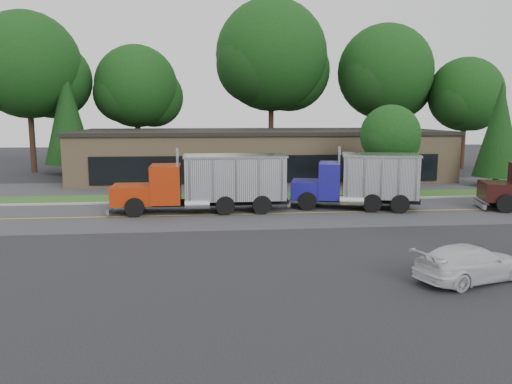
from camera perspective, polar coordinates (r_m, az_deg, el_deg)
The scene contains 18 objects.
ground at distance 20.37m, azimuth 3.04°, elevation -7.58°, with size 140.00×140.00×0.00m, color #2D2D31.
road at distance 29.04m, azimuth 0.31°, elevation -2.54°, with size 60.00×8.00×0.02m, color #515156.
center_line at distance 29.04m, azimuth 0.31°, elevation -2.54°, with size 60.00×0.12×0.01m, color gold.
curb at distance 33.14m, azimuth -0.46°, elevation -1.09°, with size 60.00×0.30×0.12m, color #9E9E99.
grass_verge at distance 34.91m, azimuth -0.73°, elevation -0.58°, with size 60.00×3.40×0.03m, color #21541D.
far_parking at distance 39.83m, azimuth -1.37°, elevation 0.62°, with size 60.00×7.00×0.02m, color #515156.
strip_mall at distance 45.72m, azimuth 0.54°, elevation 4.23°, with size 32.00×12.00×4.00m, color #9D8160.
tree_far_a at distance 54.24m, azimuth -24.44°, elevation 12.53°, with size 10.86×10.22×15.49m.
tree_far_b at distance 53.88m, azimuth -13.34°, elevation 11.24°, with size 8.93×8.41×12.74m.
tree_far_c at distance 54.19m, azimuth 1.95°, elevation 14.75°, with size 12.34×11.62×17.60m.
tree_far_d at distance 55.95m, azimuth 14.64°, elevation 12.64°, with size 10.58×9.96×15.09m.
tree_far_e at distance 57.26m, azimuth 22.87°, elevation 9.87°, with size 8.10×7.62×11.55m.
evergreen_left at distance 50.96m, azimuth -20.76°, elevation 8.18°, with size 4.47×4.47×10.16m.
evergreen_right at distance 43.85m, azimuth 26.07°, elevation 6.44°, with size 3.64×3.64×8.28m.
tree_verge at distance 36.80m, azimuth 15.15°, elevation 6.00°, with size 4.49×4.23×6.41m.
dump_truck_red at distance 29.57m, azimuth -5.16°, elevation 1.20°, with size 10.33×2.77×3.36m.
dump_truck_blue at distance 31.08m, azimuth 12.01°, elevation 1.40°, with size 7.95×4.40×3.36m.
rally_car at distance 19.15m, azimuth 23.40°, elevation -7.45°, with size 1.77×4.35×1.26m, color silver.
Camera 1 is at (-3.04, -19.29, 5.81)m, focal length 35.00 mm.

